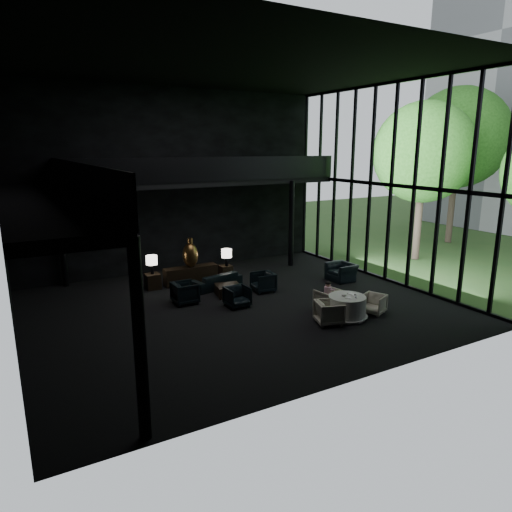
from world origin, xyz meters
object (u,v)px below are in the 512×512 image
lounge_armchair_south (237,295)px  dining_chair_north (329,298)px  side_table_right (226,272)px  dining_table (347,308)px  table_lamp_right (227,254)px  lounge_armchair_west (185,290)px  console (191,275)px  child (328,289)px  sofa (216,278)px  lounge_armchair_east (263,280)px  side_table_left (153,281)px  coffee_table (228,290)px  window_armchair (341,269)px  dining_chair_west (329,311)px  bronze_urn (190,255)px  dining_chair_east (374,303)px  table_lamp_left (152,261)px

lounge_armchair_south → dining_chair_north: lounge_armchair_south is taller
side_table_right → dining_table: bearing=-77.0°
table_lamp_right → lounge_armchair_west: 3.48m
console → child: 6.06m
dining_table → dining_chair_north: (-0.03, 0.94, 0.08)m
sofa → lounge_armchair_east: size_ratio=2.28×
side_table_left → lounge_armchair_south: (1.99, -3.51, 0.11)m
child → coffee_table: bearing=-52.9°
sofa → window_armchair: 5.30m
console → dining_chair_north: bearing=-60.3°
dining_chair_west → sofa: bearing=34.3°
coffee_table → dining_chair_north: (2.35, -3.10, 0.21)m
lounge_armchair_west → child: bearing=-127.1°
lounge_armchair_south → coffee_table: lounge_armchair_south is taller
bronze_urn → table_lamp_right: bronze_urn is taller
coffee_table → child: size_ratio=1.63×
bronze_urn → lounge_armchair_south: bearing=-83.6°
table_lamp_right → lounge_armchair_east: 2.43m
side_table_left → side_table_right: bearing=-0.5°
bronze_urn → window_armchair: bronze_urn is taller
coffee_table → dining_chair_east: dining_chair_east is taller
dining_table → dining_chair_west: bearing=-171.8°
lounge_armchair_west → side_table_left: bearing=12.2°
dining_table → child: bearing=92.9°
bronze_urn → child: size_ratio=2.14×
lounge_armchair_west → coffee_table: (1.75, 0.05, -0.28)m
table_lamp_right → window_armchair: 4.90m
side_table_right → sofa: 1.44m
window_armchair → dining_chair_west: window_armchair is taller
table_lamp_right → dining_chair_north: (1.41, -5.17, -0.67)m
side_table_left → dining_chair_north: dining_chair_north is taller
sofa → coffee_table: size_ratio=2.26×
side_table_right → lounge_armchair_east: bearing=-79.3°
console → lounge_armchair_east: lounge_armchair_east is taller
side_table_left → dining_chair_east: dining_chair_east is taller
table_lamp_left → lounge_armchair_south: table_lamp_left is taller
dining_chair_north → child: bearing=-58.7°
dining_chair_east → lounge_armchair_south: bearing=-151.1°
lounge_armchair_east → dining_table: size_ratio=0.65×
lounge_armchair_east → dining_chair_east: bearing=32.2°
lounge_armchair_east → child: (0.93, -2.84, 0.28)m
lounge_armchair_east → dining_chair_north: 3.02m
lounge_armchair_south → coffee_table: bearing=76.5°
lounge_armchair_east → dining_chair_east: (2.05, -3.91, -0.10)m
table_lamp_right → child: (1.39, -5.15, -0.35)m
side_table_left → dining_chair_north: 7.04m
lounge_armchair_south → coffee_table: (0.28, 1.30, -0.22)m
console → table_lamp_right: table_lamp_right is taller
side_table_right → lounge_armchair_south: bearing=-109.2°
dining_chair_east → lounge_armchair_west: bearing=-151.9°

